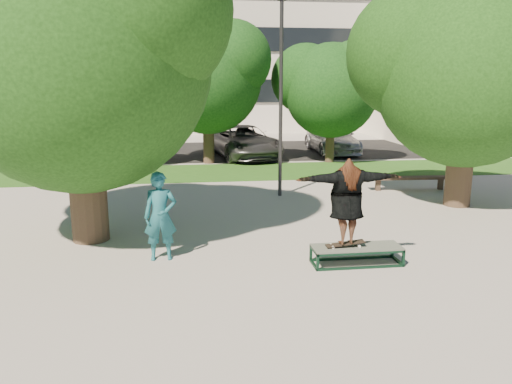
{
  "coord_description": "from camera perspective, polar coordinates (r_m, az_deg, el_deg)",
  "views": [
    {
      "loc": [
        -1.87,
        -10.55,
        3.6
      ],
      "look_at": [
        -0.37,
        0.6,
        1.12
      ],
      "focal_mm": 35.0,
      "sensor_mm": 36.0,
      "label": 1
    }
  ],
  "objects": [
    {
      "name": "side_building",
      "position": [
        38.14,
        24.3,
        11.97
      ],
      "size": [
        15.0,
        10.0,
        8.0
      ],
      "primitive_type": "cube",
      "color": "white",
      "rests_on": "ground"
    },
    {
      "name": "tree_left",
      "position": [
        11.92,
        -20.13,
        15.68
      ],
      "size": [
        6.96,
        5.95,
        7.12
      ],
      "color": "#38281E",
      "rests_on": "ground"
    },
    {
      "name": "asphalt_strip",
      "position": [
        26.86,
        -3.61,
        4.72
      ],
      "size": [
        40.0,
        8.0,
        0.01
      ],
      "primitive_type": "cube",
      "color": "black",
      "rests_on": "ground"
    },
    {
      "name": "car_dark",
      "position": [
        24.66,
        -14.95,
        5.18
      ],
      "size": [
        1.48,
        4.05,
        1.33
      ],
      "primitive_type": "imported",
      "rotation": [
        0.0,
        0.0,
        -0.02
      ],
      "color": "black",
      "rests_on": "asphalt_strip"
    },
    {
      "name": "bystander",
      "position": [
        10.39,
        -10.87,
        -2.74
      ],
      "size": [
        0.69,
        0.47,
        1.84
      ],
      "primitive_type": "imported",
      "rotation": [
        0.0,
        0.0,
        0.04
      ],
      "color": "#1A5A65",
      "rests_on": "ground"
    },
    {
      "name": "grind_box",
      "position": [
        10.33,
        11.41,
        -7.07
      ],
      "size": [
        1.8,
        0.6,
        0.38
      ],
      "color": "#103020",
      "rests_on": "ground"
    },
    {
      "name": "bg_tree_left",
      "position": [
        22.13,
        -20.38,
        12.03
      ],
      "size": [
        5.28,
        4.51,
        5.77
      ],
      "color": "#38281E",
      "rests_on": "ground"
    },
    {
      "name": "bg_tree_right",
      "position": [
        23.0,
        8.44,
        12.04
      ],
      "size": [
        5.04,
        4.31,
        5.43
      ],
      "color": "#38281E",
      "rests_on": "ground"
    },
    {
      "name": "grass_strip",
      "position": [
        20.57,
        0.49,
        2.39
      ],
      "size": [
        30.0,
        4.0,
        0.02
      ],
      "primitive_type": "cube",
      "color": "#1F4A15",
      "rests_on": "ground"
    },
    {
      "name": "bench",
      "position": [
        17.75,
        17.16,
        1.45
      ],
      "size": [
        3.01,
        0.57,
        0.46
      ],
      "rotation": [
        0.0,
        0.0,
        -0.06
      ],
      "color": "#433328",
      "rests_on": "ground"
    },
    {
      "name": "bg_tree_mid",
      "position": [
        22.65,
        -5.8,
        13.43
      ],
      "size": [
        5.76,
        4.92,
        6.24
      ],
      "color": "#38281E",
      "rests_on": "ground"
    },
    {
      "name": "lamppost",
      "position": [
        15.82,
        2.86,
        10.8
      ],
      "size": [
        0.25,
        0.15,
        6.11
      ],
      "color": "#2D2D30",
      "rests_on": "ground"
    },
    {
      "name": "skater_rig",
      "position": [
        9.94,
        10.34,
        -1.06
      ],
      "size": [
        2.12,
        0.62,
        1.8
      ],
      "rotation": [
        0.0,
        0.0,
        3.16
      ],
      "color": "white",
      "rests_on": "grind_box"
    },
    {
      "name": "car_grey",
      "position": [
        24.36,
        -1.46,
        5.77
      ],
      "size": [
        3.64,
        5.97,
        1.55
      ],
      "primitive_type": "imported",
      "rotation": [
        0.0,
        0.0,
        0.2
      ],
      "color": "#555459",
      "rests_on": "asphalt_strip"
    },
    {
      "name": "ground",
      "position": [
        11.3,
        2.29,
        -6.13
      ],
      "size": [
        120.0,
        120.0,
        0.0
      ],
      "primitive_type": "plane",
      "color": "gray",
      "rests_on": "ground"
    },
    {
      "name": "car_silver_a",
      "position": [
        24.41,
        -14.75,
        5.23
      ],
      "size": [
        2.48,
        4.41,
        1.42
      ],
      "primitive_type": "imported",
      "rotation": [
        0.0,
        0.0,
        0.2
      ],
      "color": "#9F9FA3",
      "rests_on": "asphalt_strip"
    },
    {
      "name": "tree_right",
      "position": [
        15.71,
        22.71,
        13.32
      ],
      "size": [
        6.24,
        5.33,
        6.51
      ],
      "color": "#38281E",
      "rests_on": "ground"
    },
    {
      "name": "car_silver_b",
      "position": [
        26.5,
        8.63,
        6.08
      ],
      "size": [
        2.07,
        5.04,
        1.46
      ],
      "primitive_type": "imported",
      "rotation": [
        0.0,
        0.0,
        0.01
      ],
      "color": "#B1B1B6",
      "rests_on": "asphalt_strip"
    },
    {
      "name": "office_building",
      "position": [
        42.76,
        -8.2,
        18.22
      ],
      "size": [
        30.0,
        14.12,
        16.0
      ],
      "color": "beige",
      "rests_on": "ground"
    }
  ]
}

